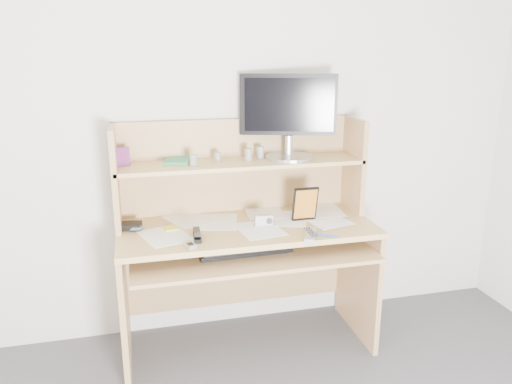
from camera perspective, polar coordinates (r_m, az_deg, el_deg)
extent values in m
cube|color=silver|center=(2.93, -2.47, 7.46)|extent=(3.60, 0.04, 2.50)
cube|color=tan|center=(2.76, -1.02, -4.16)|extent=(1.40, 0.60, 0.03)
cube|color=tan|center=(2.85, -14.84, -12.25)|extent=(0.03, 0.56, 0.72)
cube|color=tan|center=(3.12, 11.57, -9.52)|extent=(0.03, 0.56, 0.72)
cube|color=tan|center=(3.17, -2.15, -9.19)|extent=(1.34, 0.02, 0.41)
cube|color=tan|center=(2.68, -0.43, -6.92)|extent=(1.28, 0.55, 0.02)
cube|color=tan|center=(2.95, -2.30, 3.04)|extent=(1.40, 0.02, 0.55)
cube|color=tan|center=(2.76, -15.79, 1.54)|extent=(0.03, 0.30, 0.55)
cube|color=tan|center=(3.03, 11.07, 3.11)|extent=(0.03, 0.30, 0.55)
cube|color=tan|center=(2.80, -1.73, 3.32)|extent=(1.38, 0.30, 0.02)
cube|color=silver|center=(2.75, -1.02, -3.80)|extent=(1.32, 0.54, 0.01)
cube|color=black|center=(2.67, -1.37, -6.57)|extent=(0.50, 0.20, 0.02)
cube|color=black|center=(2.66, -1.38, -6.23)|extent=(0.47, 0.18, 0.01)
cube|color=gray|center=(2.59, 6.28, -4.85)|extent=(0.13, 0.20, 0.02)
cube|color=#B0B0B3|center=(2.47, -7.56, -5.96)|extent=(0.06, 0.09, 0.02)
cube|color=black|center=(2.57, -6.75, -4.77)|extent=(0.05, 0.14, 0.04)
cube|color=black|center=(2.78, -14.08, -3.73)|extent=(0.12, 0.10, 0.03)
cube|color=yellow|center=(2.74, -9.72, -4.12)|extent=(0.09, 0.09, 0.01)
cube|color=#B0B0B3|center=(2.73, 0.88, -3.23)|extent=(0.10, 0.04, 0.06)
cube|color=black|center=(2.79, 5.63, -1.36)|extent=(0.14, 0.02, 0.20)
cylinder|color=#1745AE|center=(2.61, 7.59, -4.89)|extent=(0.14, 0.09, 0.01)
cube|color=maroon|center=(2.76, -15.01, 3.90)|extent=(0.08, 0.04, 0.10)
cube|color=#388D59|center=(2.80, -9.00, 3.55)|extent=(0.17, 0.21, 0.02)
cylinder|color=black|center=(2.71, -7.16, 3.63)|extent=(0.05, 0.05, 0.06)
cylinder|color=white|center=(2.87, 0.48, 4.55)|extent=(0.04, 0.04, 0.07)
cylinder|color=black|center=(2.80, -4.43, 4.03)|extent=(0.04, 0.04, 0.05)
cylinder|color=silver|center=(2.80, -0.88, 4.28)|extent=(0.04, 0.04, 0.07)
cylinder|color=#A8A9AD|center=(2.88, 3.81, 4.02)|extent=(0.27, 0.27, 0.02)
cylinder|color=#A8A9AD|center=(2.87, 3.76, 5.34)|extent=(0.05, 0.05, 0.11)
cube|color=black|center=(2.86, 3.70, 9.93)|extent=(0.54, 0.19, 0.34)
cube|color=black|center=(2.84, 3.82, 9.89)|extent=(0.48, 0.15, 0.30)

